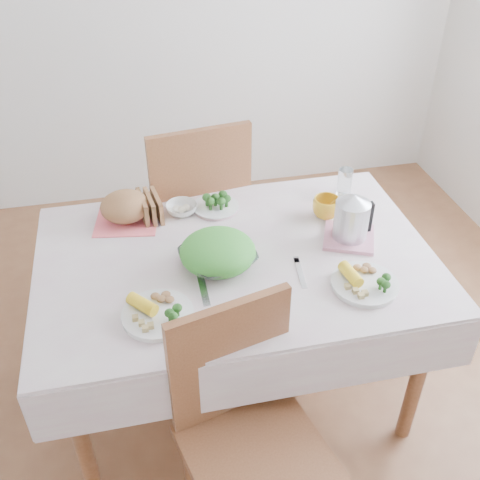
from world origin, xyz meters
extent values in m
plane|color=brown|center=(0.00, 0.00, 0.00)|extent=(3.60, 3.60, 0.00)
cube|color=brown|center=(0.00, 0.00, 0.38)|extent=(1.40, 0.90, 0.75)
cube|color=beige|center=(0.00, 0.00, 0.76)|extent=(1.50, 1.00, 0.01)
cube|color=brown|center=(-0.07, -0.65, 0.47)|extent=(0.52, 0.52, 0.95)
cube|color=brown|center=(-0.09, 0.70, 0.47)|extent=(0.55, 0.55, 1.07)
imported|color=white|center=(-0.08, -0.04, 0.79)|extent=(0.34, 0.34, 0.06)
cylinder|color=white|center=(-0.32, -0.27, 0.77)|extent=(0.31, 0.31, 0.02)
cylinder|color=white|center=(0.41, -0.27, 0.77)|extent=(0.28, 0.28, 0.02)
cylinder|color=beige|center=(-0.02, 0.34, 0.77)|extent=(0.25, 0.25, 0.02)
cube|color=#FF676E|center=(-0.39, 0.34, 0.76)|extent=(0.29, 0.29, 0.00)
ellipsoid|color=brown|center=(-0.39, 0.34, 0.82)|extent=(0.26, 0.26, 0.12)
imported|color=white|center=(-0.16, 0.34, 0.78)|extent=(0.16, 0.16, 0.04)
imported|color=gold|center=(0.42, 0.18, 0.81)|extent=(0.13, 0.13, 0.09)
cylinder|color=white|center=(0.56, 0.34, 0.83)|extent=(0.07, 0.07, 0.12)
cube|color=#CA7B93|center=(0.46, 0.01, 0.77)|extent=(0.25, 0.25, 0.02)
cylinder|color=#B2B5BA|center=(0.46, 0.01, 0.88)|extent=(0.15, 0.15, 0.19)
cube|color=silver|center=(-0.15, -0.15, 0.76)|extent=(0.03, 0.22, 0.00)
cube|color=silver|center=(0.21, -0.15, 0.76)|extent=(0.04, 0.17, 0.00)
camera|label=1|loc=(-0.34, -1.65, 2.08)|focal=42.00mm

